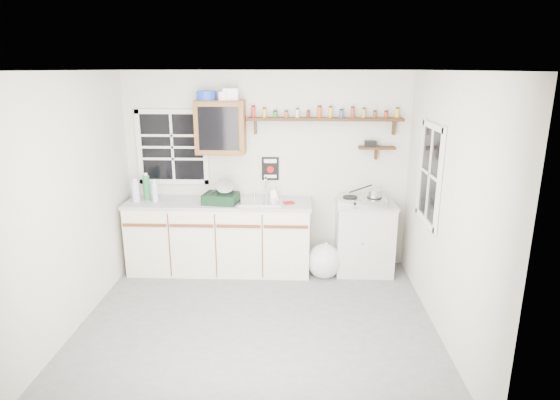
{
  "coord_description": "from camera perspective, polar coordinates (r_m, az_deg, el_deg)",
  "views": [
    {
      "loc": [
        0.39,
        -4.28,
        2.52
      ],
      "look_at": [
        0.21,
        0.55,
        1.16
      ],
      "focal_mm": 30.0,
      "sensor_mm": 36.0,
      "label": 1
    }
  ],
  "objects": [
    {
      "name": "room",
      "position": [
        4.48,
        -2.98,
        -0.72
      ],
      "size": [
        3.64,
        3.24,
        2.54
      ],
      "color": "#59595C",
      "rests_on": "ground"
    },
    {
      "name": "main_cabinet",
      "position": [
        6.02,
        -7.36,
        -4.35
      ],
      "size": [
        2.31,
        0.63,
        0.92
      ],
      "color": "beige",
      "rests_on": "floor"
    },
    {
      "name": "right_cabinet",
      "position": [
        6.03,
        10.2,
        -4.5
      ],
      "size": [
        0.73,
        0.57,
        0.91
      ],
      "color": "#B8B8B1",
      "rests_on": "floor"
    },
    {
      "name": "sink",
      "position": [
        5.82,
        -2.29,
        -0.09
      ],
      "size": [
        0.52,
        0.44,
        0.29
      ],
      "color": "#BCBCC1",
      "rests_on": "main_cabinet"
    },
    {
      "name": "upper_cabinet",
      "position": [
        5.84,
        -7.26,
        8.81
      ],
      "size": [
        0.6,
        0.32,
        0.65
      ],
      "color": "brown",
      "rests_on": "wall_back"
    },
    {
      "name": "upper_cabinet_clutter",
      "position": [
        5.81,
        -7.75,
        12.56
      ],
      "size": [
        0.51,
        0.24,
        0.14
      ],
      "color": "#1B3BB5",
      "rests_on": "upper_cabinet"
    },
    {
      "name": "spice_shelf",
      "position": [
        5.83,
        5.41,
        9.89
      ],
      "size": [
        1.91,
        0.18,
        0.35
      ],
      "color": "black",
      "rests_on": "wall_back"
    },
    {
      "name": "secondary_shelf",
      "position": [
        5.96,
        11.49,
        6.34
      ],
      "size": [
        0.45,
        0.16,
        0.24
      ],
      "color": "black",
      "rests_on": "wall_back"
    },
    {
      "name": "warning_sign",
      "position": [
        6.0,
        -1.19,
        3.85
      ],
      "size": [
        0.22,
        0.02,
        0.3
      ],
      "color": "black",
      "rests_on": "wall_back"
    },
    {
      "name": "window_back",
      "position": [
        6.15,
        -12.98,
        6.29
      ],
      "size": [
        0.93,
        0.03,
        0.98
      ],
      "color": "black",
      "rests_on": "wall_back"
    },
    {
      "name": "window_right",
      "position": [
        5.14,
        17.83,
        2.99
      ],
      "size": [
        0.03,
        0.78,
        1.08
      ],
      "color": "black",
      "rests_on": "wall_back"
    },
    {
      "name": "water_bottles",
      "position": [
        6.06,
        -16.18,
        1.22
      ],
      "size": [
        0.32,
        0.2,
        0.34
      ],
      "color": "silver",
      "rests_on": "main_cabinet"
    },
    {
      "name": "dish_rack",
      "position": [
        5.77,
        -7.07,
        0.56
      ],
      "size": [
        0.46,
        0.37,
        0.31
      ],
      "rotation": [
        0.0,
        0.0,
        -0.16
      ],
      "color": "black",
      "rests_on": "main_cabinet"
    },
    {
      "name": "soap_bottle",
      "position": [
        5.94,
        -0.76,
        0.98
      ],
      "size": [
        0.08,
        0.08,
        0.17
      ],
      "primitive_type": "imported",
      "rotation": [
        0.0,
        0.0,
        -0.05
      ],
      "color": "silver",
      "rests_on": "main_cabinet"
    },
    {
      "name": "rag",
      "position": [
        5.74,
        1.11,
        -0.33
      ],
      "size": [
        0.15,
        0.14,
        0.02
      ],
      "primitive_type": "cube",
      "rotation": [
        0.0,
        0.0,
        0.34
      ],
      "color": "maroon",
      "rests_on": "main_cabinet"
    },
    {
      "name": "hotplate",
      "position": [
        5.86,
        9.97,
        -0.04
      ],
      "size": [
        0.63,
        0.38,
        0.09
      ],
      "rotation": [
        0.0,
        0.0,
        -0.11
      ],
      "color": "#BCBCC1",
      "rests_on": "right_cabinet"
    },
    {
      "name": "saucepan",
      "position": [
        5.86,
        11.38,
        0.78
      ],
      "size": [
        0.38,
        0.27,
        0.17
      ],
      "rotation": [
        0.0,
        0.0,
        -0.68
      ],
      "color": "#BCBCC1",
      "rests_on": "hotplate"
    },
    {
      "name": "trash_bag",
      "position": [
        5.9,
        5.41,
        -7.39
      ],
      "size": [
        0.42,
        0.38,
        0.48
      ],
      "color": "silver",
      "rests_on": "floor"
    }
  ]
}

